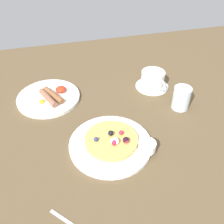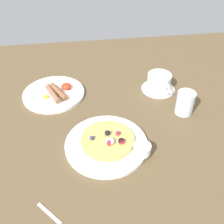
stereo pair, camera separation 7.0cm
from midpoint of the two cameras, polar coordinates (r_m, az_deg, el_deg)
ground_plane at (r=84.35cm, az=-2.05°, el=-4.37°), size 180.98×132.71×3.00cm
pancake_plate at (r=77.39cm, az=1.35°, el=-7.24°), size 24.68×24.68×1.29cm
pancake_with_berries at (r=76.60cm, az=1.71°, el=-6.27°), size 15.90×15.90×3.18cm
syrup_ramekin at (r=74.27cm, az=9.40°, el=-8.18°), size 5.08×5.08×2.80cm
breakfast_plate at (r=98.52cm, az=-10.80°, el=3.95°), size 22.86×22.86×1.24cm
fried_breakfast at (r=96.35cm, az=-10.29°, el=4.22°), size 12.57×11.90×2.32cm
coffee_saucer at (r=102.32cm, az=12.12°, el=5.03°), size 12.79×12.79×0.61cm
coffee_cup at (r=100.36cm, az=12.42°, el=6.58°), size 8.98×11.91×5.97cm
water_glass at (r=91.11cm, az=18.04°, el=1.88°), size 6.00×6.00×8.21cm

